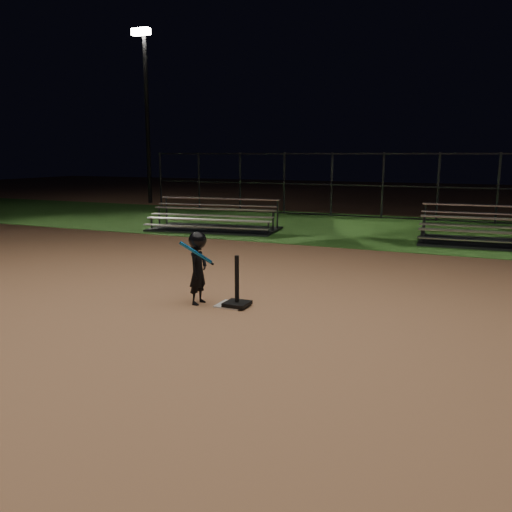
# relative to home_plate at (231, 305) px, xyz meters

# --- Properties ---
(ground) EXTENTS (80.00, 80.00, 0.00)m
(ground) POSITION_rel_home_plate_xyz_m (0.00, 0.00, -0.01)
(ground) COLOR #B0774F
(ground) RESTS_ON ground
(grass_strip) EXTENTS (60.00, 8.00, 0.01)m
(grass_strip) POSITION_rel_home_plate_xyz_m (0.00, 10.00, -0.01)
(grass_strip) COLOR #2C5C1D
(grass_strip) RESTS_ON ground
(home_plate) EXTENTS (0.45, 0.45, 0.02)m
(home_plate) POSITION_rel_home_plate_xyz_m (0.00, 0.00, 0.00)
(home_plate) COLOR beige
(home_plate) RESTS_ON ground
(batting_tee) EXTENTS (0.38, 0.38, 0.82)m
(batting_tee) POSITION_rel_home_plate_xyz_m (0.12, -0.04, 0.17)
(batting_tee) COLOR black
(batting_tee) RESTS_ON home_plate
(child_batter) EXTENTS (0.47, 0.54, 1.21)m
(child_batter) POSITION_rel_home_plate_xyz_m (-0.55, -0.11, 0.63)
(child_batter) COLOR black
(child_batter) RESTS_ON ground
(bleacher_left) EXTENTS (4.32, 2.51, 1.00)m
(bleacher_left) POSITION_rel_home_plate_xyz_m (-4.38, 7.60, 0.20)
(bleacher_left) COLOR silver
(bleacher_left) RESTS_ON ground
(bleacher_right) EXTENTS (4.34, 2.28, 1.04)m
(bleacher_right) POSITION_rel_home_plate_xyz_m (4.12, 8.15, 0.20)
(bleacher_right) COLOR silver
(bleacher_right) RESTS_ON ground
(backstop_fence) EXTENTS (20.08, 0.08, 2.50)m
(backstop_fence) POSITION_rel_home_plate_xyz_m (0.00, 13.00, 1.24)
(backstop_fence) COLOR #38383D
(backstop_fence) RESTS_ON ground
(light_pole_left) EXTENTS (0.90, 0.53, 8.30)m
(light_pole_left) POSITION_rel_home_plate_xyz_m (-12.00, 14.94, 4.93)
(light_pole_left) COLOR #2D2D30
(light_pole_left) RESTS_ON ground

